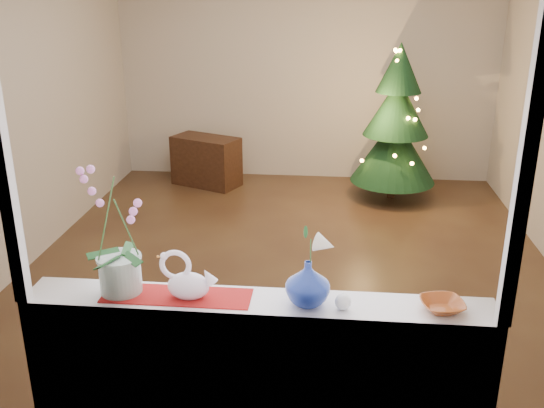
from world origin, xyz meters
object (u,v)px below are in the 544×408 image
(orchid_pot, at_px, (116,232))
(side_table, at_px, (206,161))
(swan, at_px, (188,276))
(xmas_tree, at_px, (396,123))
(amber_dish, at_px, (442,306))
(blue_vase, at_px, (308,280))
(paperweight, at_px, (343,302))

(orchid_pot, bearing_deg, side_table, 96.57)
(swan, height_order, xmas_tree, xmas_tree)
(orchid_pot, height_order, amber_dish, orchid_pot)
(amber_dish, height_order, xmas_tree, xmas_tree)
(swan, bearing_deg, blue_vase, -0.38)
(swan, relative_size, side_table, 0.34)
(swan, relative_size, blue_vase, 1.10)
(amber_dish, bearing_deg, xmas_tree, 87.46)
(blue_vase, bearing_deg, side_table, 107.48)
(amber_dish, xyz_separation_m, xmas_tree, (0.18, 4.16, -0.08))
(orchid_pot, relative_size, xmas_tree, 0.36)
(amber_dish, distance_m, xmas_tree, 4.17)
(blue_vase, height_order, paperweight, blue_vase)
(blue_vase, xyz_separation_m, xmas_tree, (0.79, 4.16, -0.18))
(blue_vase, distance_m, paperweight, 0.19)
(paperweight, bearing_deg, orchid_pot, 176.93)
(amber_dish, bearing_deg, blue_vase, 179.94)
(paperweight, relative_size, xmas_tree, 0.04)
(paperweight, height_order, amber_dish, paperweight)
(swan, distance_m, amber_dish, 1.16)
(xmas_tree, distance_m, side_table, 2.26)
(xmas_tree, xyz_separation_m, side_table, (-2.18, 0.25, -0.57))
(orchid_pot, xyz_separation_m, xmas_tree, (1.67, 4.14, -0.37))
(orchid_pot, bearing_deg, blue_vase, -1.44)
(orchid_pot, height_order, paperweight, orchid_pot)
(swan, xyz_separation_m, paperweight, (0.71, -0.03, -0.08))
(swan, bearing_deg, side_table, 100.26)
(orchid_pot, distance_m, amber_dish, 1.52)
(paperweight, bearing_deg, swan, 177.36)
(blue_vase, xyz_separation_m, amber_dish, (0.61, -0.00, -0.10))
(orchid_pot, distance_m, xmas_tree, 4.48)
(xmas_tree, bearing_deg, amber_dish, -92.54)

